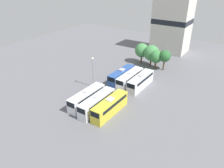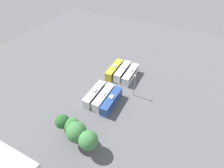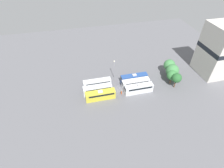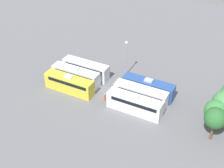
{
  "view_description": "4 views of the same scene",
  "coord_description": "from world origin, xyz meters",
  "px_view_note": "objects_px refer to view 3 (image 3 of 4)",
  "views": [
    {
      "loc": [
        25.52,
        -39.36,
        27.43
      ],
      "look_at": [
        -1.43,
        0.48,
        2.54
      ],
      "focal_mm": 35.0,
      "sensor_mm": 36.0,
      "label": 1
    },
    {
      "loc": [
        -19.26,
        39.81,
        40.16
      ],
      "look_at": [
        0.14,
        0.92,
        2.2
      ],
      "focal_mm": 28.0,
      "sensor_mm": 36.0,
      "label": 2
    },
    {
      "loc": [
        46.8,
        -13.25,
        45.16
      ],
      "look_at": [
        -1.15,
        -1.87,
        2.22
      ],
      "focal_mm": 28.0,
      "sensor_mm": 36.0,
      "label": 3
    },
    {
      "loc": [
        44.86,
        24.4,
        37.58
      ],
      "look_at": [
        1.13,
        1.55,
        3.22
      ],
      "focal_mm": 50.0,
      "sensor_mm": 36.0,
      "label": 4
    }
  ],
  "objects_px": {
    "bus_3": "(134,78)",
    "light_pole": "(114,66)",
    "bus_0": "(97,83)",
    "tree_1": "(172,71)",
    "depot_building": "(217,51)",
    "bus_4": "(136,83)",
    "tree_0": "(169,65)",
    "tree_3": "(177,78)",
    "bus_5": "(139,88)",
    "tree_2": "(172,75)",
    "worker_person": "(121,93)",
    "bus_1": "(98,89)",
    "bus_2": "(101,95)"
  },
  "relations": [
    {
      "from": "bus_3",
      "to": "light_pole",
      "type": "bearing_deg",
      "value": -121.96
    },
    {
      "from": "bus_0",
      "to": "tree_1",
      "type": "xyz_separation_m",
      "value": [
        2.11,
        29.5,
        2.53
      ]
    },
    {
      "from": "bus_3",
      "to": "depot_building",
      "type": "relative_size",
      "value": 0.51
    },
    {
      "from": "bus_0",
      "to": "depot_building",
      "type": "xyz_separation_m",
      "value": [
        1.47,
        47.52,
        8.58
      ]
    },
    {
      "from": "bus_4",
      "to": "tree_0",
      "type": "relative_size",
      "value": 1.58
    },
    {
      "from": "bus_4",
      "to": "tree_3",
      "type": "distance_m",
      "value": 15.14
    },
    {
      "from": "depot_building",
      "to": "light_pole",
      "type": "bearing_deg",
      "value": -97.98
    },
    {
      "from": "bus_5",
      "to": "tree_2",
      "type": "relative_size",
      "value": 1.76
    },
    {
      "from": "worker_person",
      "to": "depot_building",
      "type": "height_order",
      "value": "depot_building"
    },
    {
      "from": "tree_2",
      "to": "tree_3",
      "type": "relative_size",
      "value": 0.94
    },
    {
      "from": "light_pole",
      "to": "depot_building",
      "type": "xyz_separation_m",
      "value": [
        5.6,
        39.93,
        4.82
      ]
    },
    {
      "from": "bus_3",
      "to": "tree_2",
      "type": "relative_size",
      "value": 1.76
    },
    {
      "from": "tree_0",
      "to": "tree_2",
      "type": "bearing_deg",
      "value": -16.88
    },
    {
      "from": "tree_1",
      "to": "depot_building",
      "type": "distance_m",
      "value": 19.01
    },
    {
      "from": "bus_4",
      "to": "bus_0",
      "type": "bearing_deg",
      "value": -102.34
    },
    {
      "from": "bus_3",
      "to": "tree_0",
      "type": "bearing_deg",
      "value": 96.86
    },
    {
      "from": "bus_5",
      "to": "depot_building",
      "type": "distance_m",
      "value": 34.56
    },
    {
      "from": "bus_3",
      "to": "depot_building",
      "type": "distance_m",
      "value": 34.01
    },
    {
      "from": "bus_1",
      "to": "light_pole",
      "type": "distance_m",
      "value": 11.55
    },
    {
      "from": "bus_0",
      "to": "bus_5",
      "type": "bearing_deg",
      "value": 66.47
    },
    {
      "from": "bus_4",
      "to": "bus_5",
      "type": "height_order",
      "value": "same"
    },
    {
      "from": "tree_2",
      "to": "bus_0",
      "type": "bearing_deg",
      "value": -98.55
    },
    {
      "from": "light_pole",
      "to": "tree_1",
      "type": "xyz_separation_m",
      "value": [
        6.24,
        21.91,
        -1.23
      ]
    },
    {
      "from": "bus_5",
      "to": "bus_3",
      "type": "bearing_deg",
      "value": 177.65
    },
    {
      "from": "tree_0",
      "to": "depot_building",
      "type": "distance_m",
      "value": 18.67
    },
    {
      "from": "bus_0",
      "to": "bus_3",
      "type": "xyz_separation_m",
      "value": [
        0.26,
        14.63,
        0.0
      ]
    },
    {
      "from": "bus_2",
      "to": "light_pole",
      "type": "xyz_separation_m",
      "value": [
        -10.52,
        7.54,
        3.76
      ]
    },
    {
      "from": "tree_2",
      "to": "bus_5",
      "type": "bearing_deg",
      "value": -81.84
    },
    {
      "from": "bus_3",
      "to": "depot_building",
      "type": "bearing_deg",
      "value": 87.9
    },
    {
      "from": "bus_2",
      "to": "tree_0",
      "type": "bearing_deg",
      "value": 104.88
    },
    {
      "from": "bus_0",
      "to": "light_pole",
      "type": "xyz_separation_m",
      "value": [
        -4.13,
        7.59,
        3.76
      ]
    },
    {
      "from": "bus_3",
      "to": "bus_5",
      "type": "relative_size",
      "value": 1.0
    },
    {
      "from": "bus_3",
      "to": "tree_0",
      "type": "xyz_separation_m",
      "value": [
        -1.87,
        15.5,
        2.52
      ]
    },
    {
      "from": "bus_0",
      "to": "tree_2",
      "type": "distance_m",
      "value": 28.74
    },
    {
      "from": "bus_1",
      "to": "light_pole",
      "type": "xyz_separation_m",
      "value": [
        -7.41,
        8.02,
        3.76
      ]
    },
    {
      "from": "light_pole",
      "to": "tree_3",
      "type": "distance_m",
      "value": 23.82
    },
    {
      "from": "bus_0",
      "to": "bus_5",
      "type": "height_order",
      "value": "same"
    },
    {
      "from": "tree_3",
      "to": "depot_building",
      "type": "xyz_separation_m",
      "value": [
        -5.41,
        18.84,
        5.9
      ]
    },
    {
      "from": "worker_person",
      "to": "tree_0",
      "type": "relative_size",
      "value": 0.24
    },
    {
      "from": "bus_2",
      "to": "bus_5",
      "type": "distance_m",
      "value": 14.33
    },
    {
      "from": "bus_2",
      "to": "tree_2",
      "type": "height_order",
      "value": "tree_2"
    },
    {
      "from": "tree_1",
      "to": "bus_3",
      "type": "bearing_deg",
      "value": -97.07
    },
    {
      "from": "tree_3",
      "to": "depot_building",
      "type": "distance_m",
      "value": 20.47
    },
    {
      "from": "bus_0",
      "to": "bus_5",
      "type": "xyz_separation_m",
      "value": [
        6.26,
        14.38,
        0.0
      ]
    },
    {
      "from": "tree_2",
      "to": "bus_3",
      "type": "bearing_deg",
      "value": -106.26
    },
    {
      "from": "worker_person",
      "to": "tree_0",
      "type": "height_order",
      "value": "tree_0"
    },
    {
      "from": "bus_4",
      "to": "depot_building",
      "type": "bearing_deg",
      "value": 92.84
    },
    {
      "from": "bus_1",
      "to": "tree_1",
      "type": "xyz_separation_m",
      "value": [
        -1.17,
        29.94,
        2.53
      ]
    },
    {
      "from": "bus_4",
      "to": "bus_3",
      "type": "bearing_deg",
      "value": 172.54
    },
    {
      "from": "worker_person",
      "to": "tree_2",
      "type": "xyz_separation_m",
      "value": [
        -1.63,
        20.43,
        3.16
      ]
    }
  ]
}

